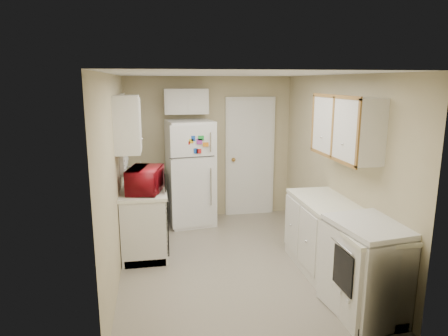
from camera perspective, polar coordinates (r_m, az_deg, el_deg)
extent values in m
plane|color=#ACA18F|center=(5.39, 0.96, -13.18)|extent=(3.80, 3.80, 0.00)
plane|color=white|center=(4.86, 1.06, 13.27)|extent=(3.80, 3.80, 0.00)
plane|color=#BFB28A|center=(4.92, -15.20, -1.26)|extent=(3.80, 3.80, 0.00)
plane|color=#BFB28A|center=(5.43, 15.66, -0.04)|extent=(3.80, 3.80, 0.00)
plane|color=#BFB28A|center=(6.83, -2.07, 2.87)|extent=(2.80, 2.80, 0.00)
plane|color=#BFB28A|center=(3.22, 7.61, -8.10)|extent=(2.80, 2.80, 0.00)
cube|color=silver|center=(5.97, -11.20, -6.16)|extent=(0.60, 1.80, 0.90)
cube|color=black|center=(5.39, -8.20, -7.64)|extent=(0.03, 0.58, 0.72)
cube|color=gray|center=(6.00, -11.34, -2.00)|extent=(0.54, 0.74, 0.16)
imported|color=maroon|center=(5.29, -11.17, -1.80)|extent=(0.64, 0.44, 0.39)
imported|color=white|center=(6.38, -11.78, 0.12)|extent=(0.09, 0.09, 0.19)
cube|color=silver|center=(5.88, -14.18, 4.92)|extent=(0.10, 0.98, 1.08)
cube|color=silver|center=(5.03, -13.67, 6.05)|extent=(0.30, 0.45, 0.70)
cube|color=white|center=(6.54, -4.82, -0.68)|extent=(0.79, 0.77, 1.71)
cube|color=silver|center=(6.55, -5.45, 9.47)|extent=(0.70, 0.30, 0.40)
cube|color=white|center=(6.95, 3.71, 1.52)|extent=(0.86, 0.06, 2.08)
cube|color=silver|center=(4.84, 16.02, -10.90)|extent=(0.60, 2.00, 0.90)
cube|color=white|center=(4.36, 19.89, -13.29)|extent=(0.75, 0.88, 0.97)
cube|color=silver|center=(4.83, 17.02, 5.61)|extent=(0.30, 1.20, 0.70)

